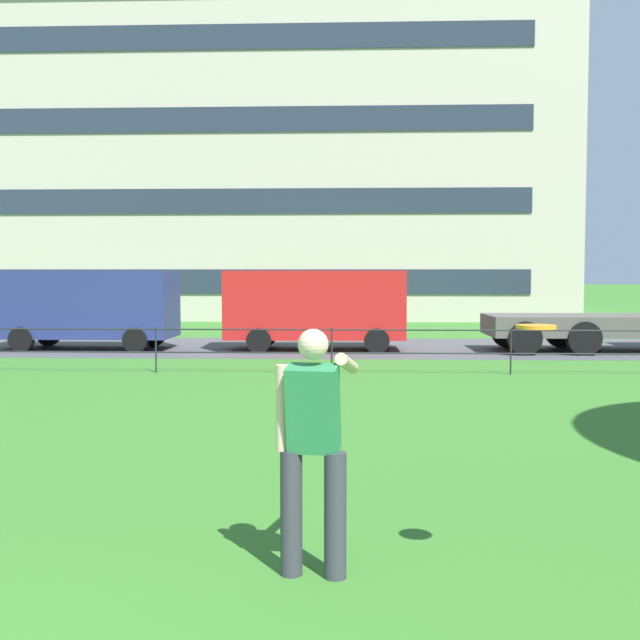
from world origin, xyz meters
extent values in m
cube|color=#4C4C51|center=(0.00, 20.64, 0.00)|extent=(80.00, 6.35, 0.01)
cylinder|color=#232328|center=(-1.92, 14.64, 0.50)|extent=(0.04, 0.04, 1.00)
cylinder|color=#232328|center=(1.92, 14.64, 0.50)|extent=(0.04, 0.04, 1.00)
cylinder|color=#232328|center=(5.76, 14.64, 0.50)|extent=(0.04, 0.04, 1.00)
cylinder|color=#232328|center=(0.00, 14.64, 0.45)|extent=(34.55, 0.03, 0.03)
cylinder|color=#232328|center=(0.00, 14.64, 0.95)|extent=(34.55, 0.03, 0.03)
cylinder|color=#383842|center=(1.94, 3.26, 0.45)|extent=(0.16, 0.16, 0.91)
cylinder|color=#383842|center=(2.26, 3.21, 0.45)|extent=(0.16, 0.16, 0.91)
cube|color=#2D7F4C|center=(2.10, 3.23, 1.21)|extent=(0.40, 0.36, 0.64)
sphere|color=beige|center=(2.10, 3.23, 1.67)|extent=(0.22, 0.22, 0.22)
cylinder|color=beige|center=(2.34, 3.51, 1.50)|extent=(0.18, 0.63, 0.22)
cylinder|color=beige|center=(1.87, 3.27, 1.21)|extent=(0.09, 0.09, 0.62)
cylinder|color=orange|center=(3.61, 3.05, 1.81)|extent=(0.35, 0.35, 0.03)
cube|color=navy|center=(-5.25, 19.87, 1.29)|extent=(5.03, 2.05, 1.90)
cube|color=#283342|center=(-3.25, 19.83, 1.62)|extent=(0.15, 1.67, 0.76)
cylinder|color=black|center=(-3.53, 20.77, 0.34)|extent=(0.68, 0.25, 0.68)
cylinder|color=black|center=(-3.57, 18.90, 0.34)|extent=(0.68, 0.25, 0.68)
cylinder|color=black|center=(-6.73, 20.82, 0.34)|extent=(0.68, 0.25, 0.68)
cylinder|color=black|center=(-6.77, 18.96, 0.34)|extent=(0.68, 0.25, 0.68)
cube|color=red|center=(1.31, 19.87, 1.29)|extent=(5.04, 2.05, 1.90)
cube|color=#283342|center=(3.31, 19.91, 1.62)|extent=(0.15, 1.67, 0.76)
cylinder|color=black|center=(2.99, 20.83, 0.34)|extent=(0.68, 0.25, 0.68)
cylinder|color=black|center=(3.02, 18.97, 0.34)|extent=(0.68, 0.25, 0.68)
cylinder|color=black|center=(-0.21, 20.77, 0.34)|extent=(0.68, 0.25, 0.68)
cylinder|color=black|center=(-0.18, 18.91, 0.34)|extent=(0.68, 0.25, 0.68)
cube|color=#56514C|center=(8.71, 19.73, 0.73)|extent=(5.24, 2.39, 0.56)
cylinder|color=black|center=(8.44, 20.79, 0.45)|extent=(0.90, 0.32, 0.90)
cylinder|color=black|center=(8.47, 18.67, 0.45)|extent=(0.90, 0.32, 0.90)
cylinder|color=black|center=(6.88, 20.76, 0.45)|extent=(0.90, 0.32, 0.90)
cylinder|color=black|center=(6.91, 18.65, 0.45)|extent=(0.90, 0.32, 0.90)
cube|color=beige|center=(-2.00, 39.04, 7.14)|extent=(28.98, 12.86, 14.28)
cube|color=gray|center=(-2.00, 39.04, 14.48)|extent=(29.22, 13.10, 0.40)
cube|color=#283342|center=(-2.00, 32.59, 1.78)|extent=(24.34, 0.06, 1.10)
cube|color=#283342|center=(-2.00, 32.59, 5.35)|extent=(24.34, 0.06, 1.10)
cube|color=#283342|center=(-2.00, 32.59, 8.92)|extent=(24.34, 0.06, 1.10)
cube|color=#283342|center=(-2.00, 32.59, 12.49)|extent=(24.34, 0.06, 1.10)
camera|label=1|loc=(2.38, -2.29, 2.18)|focal=44.20mm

